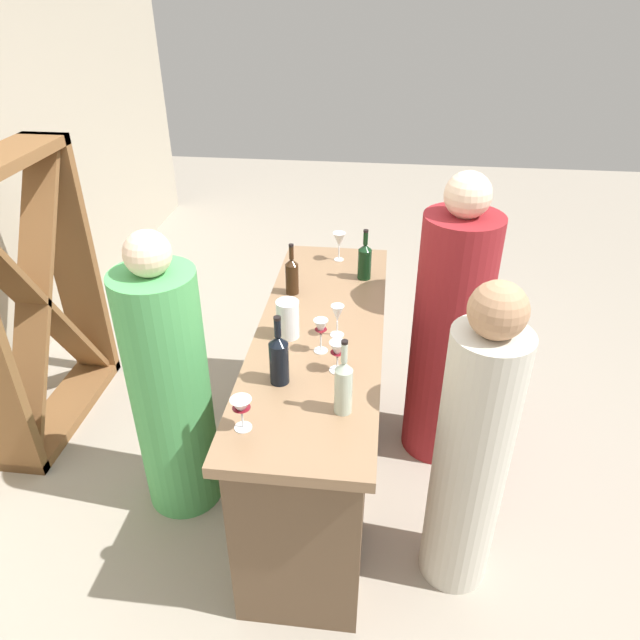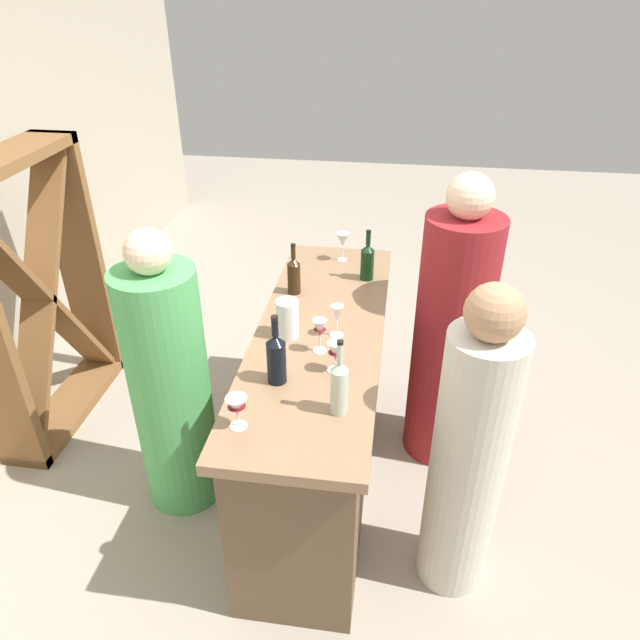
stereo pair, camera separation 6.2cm
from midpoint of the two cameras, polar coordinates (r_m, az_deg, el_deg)
The scene contains 16 objects.
ground_plane at distance 3.36m, azimuth -0.55°, elevation -14.65°, with size 12.00×12.00×0.00m, color #9E9384.
bar_counter at distance 3.03m, azimuth -0.59°, elevation -8.38°, with size 1.87×0.60×0.94m.
wine_rack at distance 3.64m, azimuth -26.66°, elevation 1.59°, with size 1.03×0.28×1.62m.
wine_bottle_leftmost_clear_pale at distance 2.20m, azimuth 1.50°, elevation -6.41°, with size 0.07×0.07×0.32m.
wine_bottle_second_left_near_black at distance 2.36m, azimuth -4.80°, elevation -3.72°, with size 0.08×0.08×0.31m.
wine_bottle_center_amber_brown at distance 3.02m, azimuth -3.35°, elevation 4.42°, with size 0.07×0.07×0.28m.
wine_bottle_second_right_dark_green at distance 3.17m, azimuth 3.83°, elevation 5.84°, with size 0.07×0.07×0.28m.
wine_glass_near_left at distance 2.43m, azimuth 0.99°, elevation -3.15°, with size 0.07×0.07×0.14m.
wine_glass_near_center at distance 2.65m, azimuth 1.04°, elevation 0.51°, with size 0.06×0.06×0.16m.
wine_glass_near_right at distance 2.54m, azimuth -0.62°, elevation -0.95°, with size 0.06×0.06×0.16m.
wine_glass_far_left at distance 3.37m, azimuth 1.35°, elevation 7.79°, with size 0.07×0.07×0.17m.
wine_glass_far_center at distance 2.17m, azimuth -8.51°, elevation -8.55°, with size 0.08×0.08×0.13m.
water_pitcher at distance 2.67m, azimuth -3.84°, elevation 0.09°, with size 0.11×0.11×0.18m.
person_left_guest at distance 3.14m, azimuth 11.92°, elevation -1.53°, with size 0.41×0.41×1.63m.
person_center_guest at distance 2.51m, azimuth 13.87°, elevation -12.76°, with size 0.38×0.38×1.50m.
person_right_guest at distance 2.89m, azimuth -15.02°, elevation -6.65°, with size 0.47×0.47×1.50m.
Camera 1 is at (-2.32, -0.27, 2.42)m, focal length 32.72 mm.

